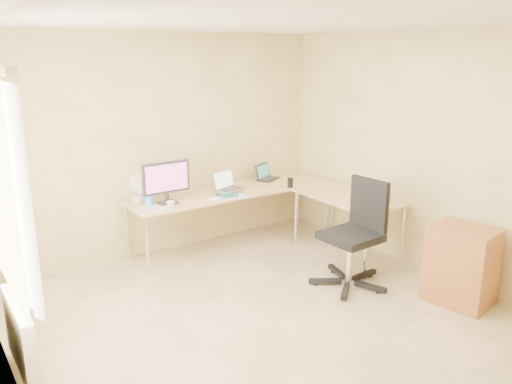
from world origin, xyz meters
TOP-DOWN VIEW (x-y plane):
  - floor at (0.00, 0.00)m, footprint 4.50×4.50m
  - ceiling at (0.00, 0.00)m, footprint 4.50×4.50m
  - wall_back at (0.00, 2.25)m, footprint 4.50×0.00m
  - wall_left at (-2.10, 0.00)m, footprint 0.00×4.50m
  - wall_right at (2.10, 0.00)m, footprint 0.00×4.50m
  - desk_main at (0.72, 1.85)m, footprint 2.65×0.70m
  - desk_return at (1.70, 0.85)m, footprint 0.70×1.30m
  - monitor at (-0.20, 1.78)m, footprint 0.56×0.20m
  - book_stack at (0.51, 1.64)m, footprint 0.25×0.30m
  - laptop_center at (0.59, 1.73)m, footprint 0.42×0.37m
  - laptop_black at (1.39, 2.04)m, footprint 0.40×0.36m
  - keyboard at (0.47, 1.55)m, footprint 0.47×0.24m
  - mouse at (0.63, 1.55)m, footprint 0.13×0.11m
  - mug at (-0.26, 1.55)m, footprint 0.11×0.11m
  - cd_stack at (0.08, 1.83)m, footprint 0.13×0.13m
  - water_bottle at (-0.40, 1.80)m, footprint 0.10×0.10m
  - papers at (-0.38, 1.71)m, footprint 0.33×0.39m
  - white_box at (-0.37, 2.05)m, footprint 0.24×0.20m
  - desk_fan at (-0.40, 2.05)m, footprint 0.29×0.29m
  - black_cup at (1.38, 1.55)m, footprint 0.09×0.09m
  - laptop_return at (1.79, 0.54)m, footprint 0.36×0.29m
  - office_chair at (1.12, 0.20)m, footprint 0.71×0.71m
  - cabinet at (1.74, -0.67)m, footprint 0.57×0.66m
  - radiator at (-2.03, 0.40)m, footprint 0.09×0.80m

SIDE VIEW (x-z plane):
  - floor at x=0.00m, z-range 0.00..0.00m
  - radiator at x=-2.03m, z-range 0.07..0.62m
  - cabinet at x=1.74m, z-range -0.04..0.76m
  - desk_main at x=0.72m, z-range 0.00..0.73m
  - desk_return at x=1.70m, z-range 0.00..0.73m
  - office_chair at x=1.12m, z-range -0.06..1.06m
  - papers at x=-0.38m, z-range 0.73..0.74m
  - keyboard at x=0.47m, z-range 0.73..0.75m
  - cd_stack at x=0.08m, z-range 0.73..0.76m
  - mouse at x=0.63m, z-range 0.73..0.77m
  - book_stack at x=0.51m, z-range 0.73..0.77m
  - white_box at x=-0.37m, z-range 0.73..0.80m
  - mug at x=-0.26m, z-range 0.73..0.82m
  - black_cup at x=1.38m, z-range 0.73..0.85m
  - laptop_black at x=1.39m, z-range 0.73..0.93m
  - laptop_return at x=1.79m, z-range 0.73..0.96m
  - water_bottle at x=-0.40m, z-range 0.73..1.02m
  - desk_fan at x=-0.40m, z-range 0.73..1.04m
  - laptop_center at x=0.59m, z-range 0.77..1.00m
  - monitor at x=-0.20m, z-range 0.73..1.21m
  - wall_back at x=0.00m, z-range -0.95..3.55m
  - wall_left at x=-2.10m, z-range -0.95..3.55m
  - wall_right at x=2.10m, z-range -0.95..3.55m
  - ceiling at x=0.00m, z-range 2.60..2.60m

